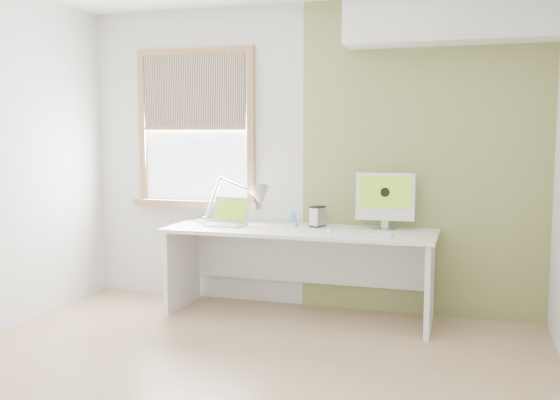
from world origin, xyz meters
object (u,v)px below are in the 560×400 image
at_px(external_drive, 318,216).
at_px(imac, 385,198).
at_px(laptop, 228,218).
at_px(desk, 301,251).
at_px(desk_lamp, 249,199).

height_order(external_drive, imac, imac).
xyz_separation_m(laptop, external_drive, (0.75, 0.13, 0.03)).
bearing_deg(desk, laptop, -178.78).
height_order(desk, laptop, laptop).
relative_size(desk, external_drive, 12.79).
bearing_deg(imac, external_drive, -179.66).
distance_m(desk, imac, 0.82).
height_order(desk_lamp, imac, imac).
relative_size(desk_lamp, laptop, 2.13).
xyz_separation_m(desk, laptop, (-0.64, -0.01, 0.25)).
height_order(desk, desk_lamp, desk_lamp).
bearing_deg(external_drive, desk, -135.65).
bearing_deg(desk, external_drive, 44.35).
xyz_separation_m(desk, imac, (0.67, 0.12, 0.45)).
bearing_deg(desk_lamp, external_drive, 0.71).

